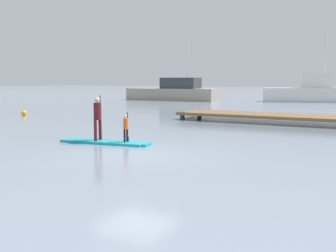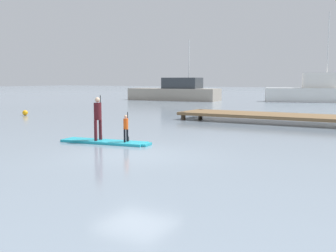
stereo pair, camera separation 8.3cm
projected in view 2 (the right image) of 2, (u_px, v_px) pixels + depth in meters
The scene contains 8 objects.
ground_plane at pixel (136, 154), 13.78m from camera, with size 240.00×240.00×0.00m, color gray.
paddleboard_near at pixel (106, 142), 16.08m from camera, with size 3.77×1.36×0.10m.
paddler_adult at pixel (98, 116), 16.10m from camera, with size 0.34×0.53×1.77m.
paddler_child_solo at pixel (126, 127), 15.70m from camera, with size 0.21×0.38×1.15m.
fishing_boat_white_large at pixel (176, 92), 49.10m from camera, with size 11.26×4.01×7.15m.
motor_boat_small_navy at pixel (312, 92), 45.52m from camera, with size 9.91×5.33×9.85m.
floating_dock at pixel (292, 117), 23.29m from camera, with size 13.35×3.07×0.49m.
mooring_buoy_near at pixel (25, 113), 28.54m from camera, with size 0.37×0.37×0.37m, color orange.
Camera 2 is at (7.75, -11.21, 2.50)m, focal length 43.65 mm.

